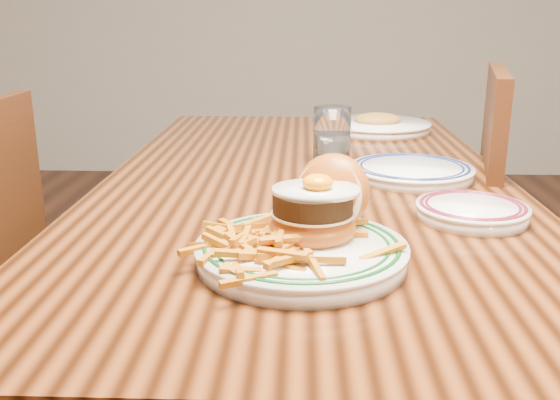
{
  "coord_description": "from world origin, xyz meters",
  "views": [
    {
      "loc": [
        -0.01,
        -1.28,
        1.08
      ],
      "look_at": [
        -0.04,
        -0.48,
        0.84
      ],
      "focal_mm": 40.0,
      "sensor_mm": 36.0,
      "label": 1
    }
  ],
  "objects_px": {
    "chair_right": "(538,261)",
    "side_plate": "(472,210)",
    "table": "(307,216)",
    "main_plate": "(307,233)"
  },
  "relations": [
    {
      "from": "chair_right",
      "to": "side_plate",
      "type": "height_order",
      "value": "chair_right"
    },
    {
      "from": "table",
      "to": "chair_right",
      "type": "relative_size",
      "value": 1.66
    },
    {
      "from": "table",
      "to": "side_plate",
      "type": "distance_m",
      "value": 0.4
    },
    {
      "from": "table",
      "to": "side_plate",
      "type": "bearing_deg",
      "value": -45.16
    },
    {
      "from": "chair_right",
      "to": "side_plate",
      "type": "xyz_separation_m",
      "value": [
        -0.28,
        -0.39,
        0.25
      ]
    },
    {
      "from": "chair_right",
      "to": "side_plate",
      "type": "distance_m",
      "value": 0.54
    },
    {
      "from": "side_plate",
      "to": "main_plate",
      "type": "bearing_deg",
      "value": -136.66
    },
    {
      "from": "side_plate",
      "to": "table",
      "type": "bearing_deg",
      "value": 144.29
    },
    {
      "from": "main_plate",
      "to": "side_plate",
      "type": "distance_m",
      "value": 0.34
    },
    {
      "from": "table",
      "to": "chair_right",
      "type": "distance_m",
      "value": 0.58
    }
  ]
}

